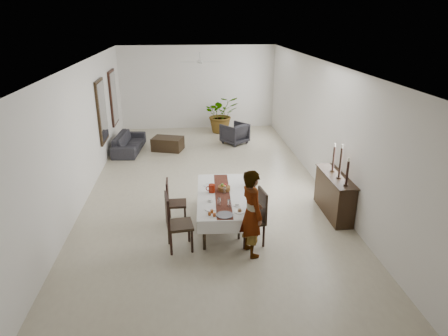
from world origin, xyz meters
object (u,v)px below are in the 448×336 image
red_pitcher (212,188)px  sofa (129,143)px  dining_table_top (223,196)px  sideboard_body (334,195)px  woman (252,213)px

red_pitcher → sofa: size_ratio=0.09×
dining_table_top → sideboard_body: bearing=7.4°
dining_table_top → sideboard_body: size_ratio=1.43×
dining_table_top → sofa: size_ratio=1.11×
red_pitcher → woman: size_ratio=0.11×
dining_table_top → red_pitcher: 0.29m
dining_table_top → sofa: 5.88m
dining_table_top → sideboard_body: (2.55, 0.21, -0.20)m
woman → sideboard_body: size_ratio=1.12×
sideboard_body → sofa: (-5.19, 5.03, -0.17)m
red_pitcher → sideboard_body: 2.79m
dining_table_top → sofa: (-2.64, 5.24, -0.37)m
red_pitcher → sofa: red_pitcher is taller
sideboard_body → woman: bearing=-146.1°
red_pitcher → dining_table_top: bearing=-33.8°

